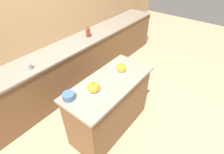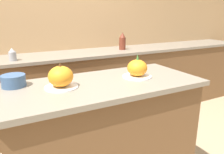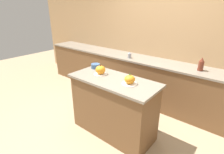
% 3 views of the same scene
% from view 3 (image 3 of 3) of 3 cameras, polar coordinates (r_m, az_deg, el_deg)
% --- Properties ---
extents(ground_plane, '(12.00, 12.00, 0.00)m').
position_cam_3_polar(ground_plane, '(3.08, 0.41, -17.24)').
color(ground_plane, tan).
extents(wall_back, '(8.00, 0.06, 2.50)m').
position_cam_3_polar(wall_back, '(3.83, 16.00, 10.73)').
color(wall_back, tan).
rests_on(wall_back, ground_plane).
extents(kitchen_island, '(1.37, 0.62, 0.95)m').
position_cam_3_polar(kitchen_island, '(2.80, 0.44, -9.64)').
color(kitchen_island, brown).
rests_on(kitchen_island, ground_plane).
extents(back_counter, '(6.00, 0.60, 0.94)m').
position_cam_3_polar(back_counter, '(3.77, 12.71, -1.61)').
color(back_counter, brown).
rests_on(back_counter, ground_plane).
extents(pumpkin_cake_left, '(0.21, 0.21, 0.17)m').
position_cam_3_polar(pumpkin_cake_left, '(2.75, -3.78, 2.23)').
color(pumpkin_cake_left, white).
rests_on(pumpkin_cake_left, kitchen_island).
extents(pumpkin_cake_right, '(0.22, 0.22, 0.17)m').
position_cam_3_polar(pumpkin_cake_right, '(2.41, 5.79, -0.91)').
color(pumpkin_cake_right, white).
rests_on(pumpkin_cake_right, kitchen_island).
extents(bottle_tall, '(0.09, 0.09, 0.23)m').
position_cam_3_polar(bottle_tall, '(3.30, 27.09, 3.71)').
color(bottle_tall, maroon).
rests_on(bottle_tall, back_counter).
extents(bottle_short, '(0.08, 0.08, 0.13)m').
position_cam_3_polar(bottle_short, '(3.72, 5.74, 7.18)').
color(bottle_short, '#99999E').
rests_on(bottle_short, back_counter).
extents(mixing_bowl, '(0.15, 0.15, 0.08)m').
position_cam_3_polar(mixing_bowl, '(3.04, -5.39, 3.60)').
color(mixing_bowl, '#3D5B84').
rests_on(mixing_bowl, kitchen_island).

